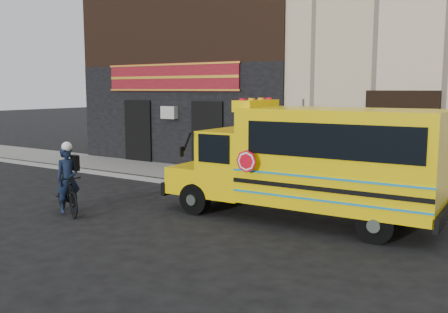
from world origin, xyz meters
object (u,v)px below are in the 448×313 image
Objects in this scene: school_bus at (314,160)px; cyclist at (68,181)px; sign_pole at (302,145)px; bicycle at (67,194)px.

school_bus reaches higher than cyclist.
sign_pole is 6.50m from bicycle.
sign_pole is at bearing 122.09° from school_bus.
sign_pole is at bearing -19.20° from bicycle.
bicycle is (-4.39, -4.67, -1.08)m from sign_pole.
bicycle is 0.33m from cyclist.
bicycle is at bearing -150.28° from cyclist.
school_bus is 2.18m from sign_pole.
bicycle is (-5.54, -2.83, -0.98)m from school_bus.
school_bus and sign_pole have the same top height.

